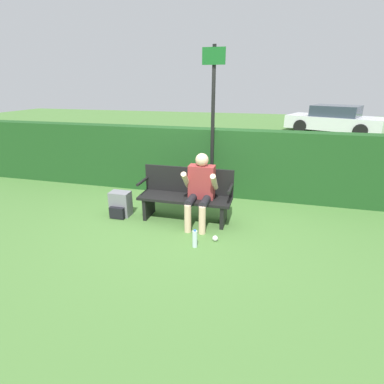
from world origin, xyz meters
TOP-DOWN VIEW (x-y plane):
  - ground_plane at (0.00, 0.00)m, footprint 40.00×40.00m
  - hedge_back at (0.00, 1.46)m, footprint 12.00×0.39m
  - park_bench at (0.00, 0.07)m, footprint 1.59×0.49m
  - person_seated at (0.28, -0.05)m, footprint 0.56×0.63m
  - backpack at (-1.18, -0.11)m, footprint 0.35×0.32m
  - water_bottle at (0.39, -0.85)m, footprint 0.07×0.07m
  - signpost at (0.24, 1.11)m, footprint 0.42×0.09m
  - parked_car at (4.25, 11.22)m, footprint 4.60×3.38m
  - litter_crumple at (0.64, -0.60)m, footprint 0.09×0.09m

SIDE VIEW (x-z plane):
  - ground_plane at x=0.00m, z-range 0.00..0.00m
  - litter_crumple at x=0.64m, z-range 0.00..0.09m
  - water_bottle at x=0.39m, z-range -0.01..0.27m
  - backpack at x=-1.18m, z-range -0.01..0.43m
  - park_bench at x=0.00m, z-range -0.01..0.89m
  - parked_car at x=4.25m, z-range -0.03..1.25m
  - person_seated at x=0.28m, z-range 0.06..1.25m
  - hedge_back at x=0.00m, z-range 0.00..1.39m
  - signpost at x=0.24m, z-range 0.21..3.11m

